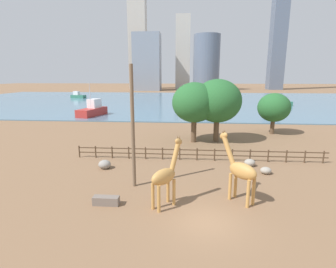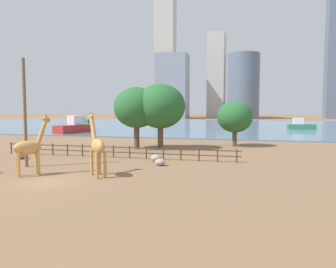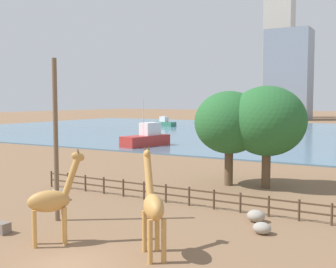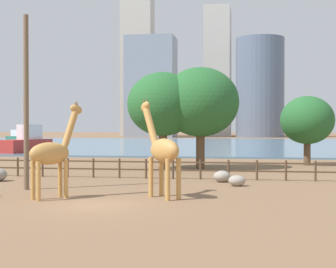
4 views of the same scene
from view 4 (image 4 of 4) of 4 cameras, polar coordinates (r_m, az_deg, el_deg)
The scene contains 17 objects.
ground_plane at distance 101.83m, azimuth 5.57°, elevation -1.12°, with size 400.00×400.00×0.00m, color brown.
harbor_water at distance 98.83m, azimuth 5.46°, elevation -1.13°, with size 180.00×86.00×0.20m, color slate.
giraffe_tall at distance 24.93m, azimuth -0.63°, elevation -1.78°, with size 2.69×2.88×4.92m.
giraffe_companion at distance 25.26m, azimuth -12.68°, elevation -2.06°, with size 2.29×2.57×4.74m.
utility_pole at distance 29.26m, azimuth -15.45°, elevation 3.41°, with size 0.28×0.28×9.59m, color brown.
boulder_by_pole at distance 32.30m, azimuth 6.01°, elevation -4.69°, with size 1.06×0.95×0.71m, color gray.
boulder_small at distance 30.25m, azimuth 7.65°, elevation -5.14°, with size 0.99×0.85×0.63m, color gray.
enclosure_fence at distance 34.36m, azimuth -2.26°, elevation -3.70°, with size 26.12×0.14×1.30m.
tree_left_large at distance 42.18m, azimuth 3.61°, elevation 3.53°, with size 6.32×6.32×8.32m.
tree_center_broad at distance 42.05m, azimuth -0.58°, elevation 3.30°, with size 5.81×5.81×7.92m.
tree_right_tall at distance 47.60m, azimuth 15.18°, elevation 1.47°, with size 4.79×4.79×6.20m.
boat_ferry at distance 117.88m, azimuth -16.23°, elevation -0.37°, with size 6.19×3.53×2.57m.
boat_sailboat at distance 68.73m, azimuth -15.47°, elevation -0.92°, with size 4.63×8.47×7.23m.
skyline_block_central at distance 172.13m, azimuth 10.16°, elevation 5.07°, with size 15.73×15.73×32.46m, color slate.
skyline_tower_glass at distance 192.50m, azimuth -3.41°, elevation 11.72°, with size 11.22×8.26×79.68m, color #B7B2A8.
skyline_block_left at distance 181.34m, azimuth 5.55°, elevation 6.78°, with size 8.82×14.01×44.54m, color #B7B2A8.
skyline_block_right at distance 168.30m, azimuth -1.87°, elevation 5.20°, with size 15.71×11.41×32.61m, color gray.
Camera 4 is at (6.84, -21.54, 3.46)m, focal length 55.00 mm.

